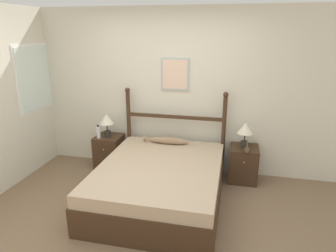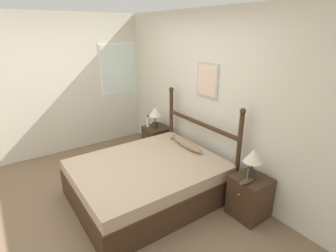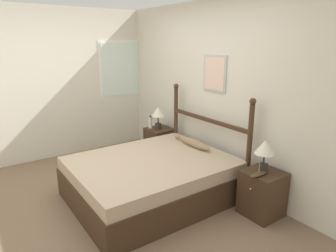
# 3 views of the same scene
# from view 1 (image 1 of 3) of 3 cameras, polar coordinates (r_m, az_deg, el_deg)

# --- Properties ---
(ground_plane) EXTENTS (16.00, 16.00, 0.00)m
(ground_plane) POSITION_cam_1_polar(r_m,az_deg,el_deg) (3.73, -5.89, -18.57)
(ground_plane) COLOR #7A6047
(wall_back) EXTENTS (6.40, 0.08, 2.55)m
(wall_back) POSITION_cam_1_polar(r_m,az_deg,el_deg) (4.76, 0.26, 6.59)
(wall_back) COLOR beige
(wall_back) RESTS_ON ground_plane
(bed) EXTENTS (1.59, 1.97, 0.53)m
(bed) POSITION_cam_1_polar(r_m,az_deg,el_deg) (4.05, -1.53, -10.81)
(bed) COLOR #3D2819
(bed) RESTS_ON ground_plane
(headboard) EXTENTS (1.61, 0.08, 1.34)m
(headboard) POSITION_cam_1_polar(r_m,az_deg,el_deg) (4.72, 1.27, -0.19)
(headboard) COLOR #3D2819
(headboard) RESTS_ON ground_plane
(nightstand_left) EXTENTS (0.42, 0.44, 0.54)m
(nightstand_left) POSITION_cam_1_polar(r_m,az_deg,el_deg) (5.11, -11.09, -4.77)
(nightstand_left) COLOR #3D2819
(nightstand_left) RESTS_ON ground_plane
(nightstand_right) EXTENTS (0.42, 0.44, 0.54)m
(nightstand_right) POSITION_cam_1_polar(r_m,az_deg,el_deg) (4.71, 14.13, -6.99)
(nightstand_right) COLOR #3D2819
(nightstand_right) RESTS_ON ground_plane
(table_lamp_left) EXTENTS (0.23, 0.23, 0.38)m
(table_lamp_left) POSITION_cam_1_polar(r_m,az_deg,el_deg) (4.90, -11.61, 0.99)
(table_lamp_left) COLOR #2D2823
(table_lamp_left) RESTS_ON nightstand_left
(table_lamp_right) EXTENTS (0.23, 0.23, 0.38)m
(table_lamp_right) POSITION_cam_1_polar(r_m,az_deg,el_deg) (4.50, 14.50, -0.75)
(table_lamp_right) COLOR #2D2823
(table_lamp_right) RESTS_ON nightstand_right
(bottle) EXTENTS (0.06, 0.06, 0.23)m
(bottle) POSITION_cam_1_polar(r_m,az_deg,el_deg) (4.93, -13.13, -1.09)
(bottle) COLOR white
(bottle) RESTS_ON nightstand_left
(model_boat) EXTENTS (0.08, 0.26, 0.18)m
(model_boat) POSITION_cam_1_polar(r_m,az_deg,el_deg) (4.48, 14.75, -4.32)
(model_boat) COLOR #4C3823
(model_boat) RESTS_ON nightstand_right
(fish_pillow) EXTENTS (0.72, 0.12, 0.11)m
(fish_pillow) POSITION_cam_1_polar(r_m,az_deg,el_deg) (4.61, -0.26, -2.74)
(fish_pillow) COLOR #997A5B
(fish_pillow) RESTS_ON bed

